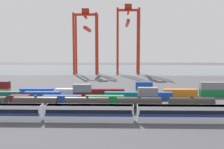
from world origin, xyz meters
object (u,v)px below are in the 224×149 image
at_px(shipping_container_2, 20,99).
at_px(shipping_container_16, 72,92).
at_px(shipping_container_9, 82,96).
at_px(shipping_container_17, 108,92).
at_px(shipping_container_15, 37,92).
at_px(passenger_train, 89,112).
at_px(gantry_crane_central, 128,32).
at_px(freight_tank_row, 87,104).
at_px(shipping_container_5, 148,100).
at_px(shipping_container_12, 163,96).
at_px(gantry_crane_west, 86,35).

height_order(shipping_container_2, shipping_container_16, same).
bearing_deg(shipping_container_9, shipping_container_17, 38.42).
height_order(shipping_container_9, shipping_container_15, same).
distance_m(passenger_train, gantry_crane_central, 125.00).
bearing_deg(shipping_container_16, gantry_crane_central, 75.05).
xyz_separation_m(freight_tank_row, shipping_container_5, (17.79, 9.60, -0.74)).
relative_size(freight_tank_row, shipping_container_5, 11.44).
xyz_separation_m(shipping_container_2, shipping_container_16, (14.12, 13.43, 0.00)).
distance_m(shipping_container_5, shipping_container_9, 22.52).
bearing_deg(shipping_container_16, shipping_container_5, -27.13).
distance_m(shipping_container_12, shipping_container_16, 32.84).
bearing_deg(shipping_container_12, shipping_container_2, -171.74).
bearing_deg(shipping_container_17, shipping_container_12, -19.50).
xyz_separation_m(freight_tank_row, shipping_container_16, (-8.42, 23.03, -0.74)).
bearing_deg(shipping_container_9, shipping_container_16, 125.08).
bearing_deg(shipping_container_17, gantry_crane_central, 83.27).
bearing_deg(shipping_container_9, shipping_container_5, -17.35).
height_order(freight_tank_row, shipping_container_2, freight_tank_row).
xyz_separation_m(passenger_train, shipping_container_12, (21.95, 26.03, -0.84)).
xyz_separation_m(shipping_container_9, shipping_container_15, (-17.90, 6.72, 0.00)).
bearing_deg(shipping_container_9, passenger_train, -78.10).
relative_size(shipping_container_16, gantry_crane_central, 0.25).
xyz_separation_m(shipping_container_17, gantry_crane_west, (-19.07, 87.82, 25.87)).
relative_size(shipping_container_16, gantry_crane_west, 0.27).
distance_m(shipping_container_16, shipping_container_17, 13.18).
bearing_deg(shipping_container_5, shipping_container_9, 162.65).
bearing_deg(shipping_container_17, shipping_container_16, 180.00).
height_order(shipping_container_12, gantry_crane_west, gantry_crane_west).
bearing_deg(freight_tank_row, shipping_container_2, 156.93).
bearing_deg(gantry_crane_west, shipping_container_17, -77.75).
xyz_separation_m(passenger_train, shipping_container_15, (-23.38, 32.74, -0.84)).
bearing_deg(freight_tank_row, shipping_container_12, 34.51).
height_order(passenger_train, shipping_container_17, passenger_train).
bearing_deg(gantry_crane_central, shipping_container_16, -104.95).
height_order(shipping_container_5, shipping_container_15, same).
xyz_separation_m(freight_tank_row, shipping_container_2, (-22.53, 9.60, -0.74)).
bearing_deg(shipping_container_17, gantry_crane_west, 102.25).
xyz_separation_m(shipping_container_9, shipping_container_12, (27.43, 0.00, 0.00)).
height_order(freight_tank_row, shipping_container_12, freight_tank_row).
distance_m(shipping_container_5, gantry_crane_west, 109.32).
bearing_deg(shipping_container_5, shipping_container_16, 152.87).
bearing_deg(shipping_container_12, shipping_container_17, 160.50).
bearing_deg(passenger_train, gantry_crane_central, 83.68).
relative_size(shipping_container_9, gantry_crane_west, 0.13).
bearing_deg(passenger_train, shipping_container_5, 50.34).
relative_size(shipping_container_2, shipping_container_16, 0.50).
bearing_deg(gantry_crane_west, shipping_container_9, -83.60).
height_order(shipping_container_17, gantry_crane_central, gantry_crane_central).
bearing_deg(shipping_container_5, gantry_crane_west, 107.59).
relative_size(freight_tank_row, shipping_container_16, 5.71).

